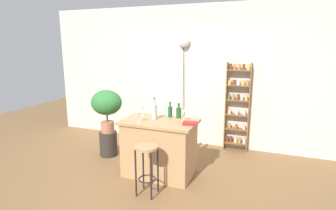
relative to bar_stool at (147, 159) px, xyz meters
name	(u,v)px	position (x,y,z in m)	size (l,w,h in m)	color
ground	(152,182)	(-0.08, 0.31, -0.51)	(12.00, 12.00, 0.00)	brown
back_wall	(190,76)	(-0.08, 2.26, 0.89)	(6.40, 0.10, 2.80)	beige
kitchen_counter	(159,148)	(-0.08, 0.61, -0.07)	(1.15, 0.69, 0.89)	tan
bar_stool	(147,159)	(0.00, 0.00, 0.00)	(0.31, 0.31, 0.70)	black
spice_shelf	(237,107)	(0.91, 2.11, 0.36)	(0.45, 0.16, 1.71)	brown
plant_stool	(108,144)	(-1.26, 0.98, -0.29)	(0.32, 0.32, 0.45)	#2D2823
potted_plant	(107,105)	(-1.26, 0.98, 0.46)	(0.57, 0.51, 0.78)	#A86B4C
bottle_wine_red	(179,112)	(0.15, 0.88, 0.46)	(0.08, 0.08, 0.23)	#194C23
bottle_spirits_clear	(170,111)	(0.00, 0.88, 0.47)	(0.07, 0.07, 0.25)	#194C23
bottle_olive_oil	(154,111)	(-0.18, 0.66, 0.50)	(0.08, 0.08, 0.35)	#B2B2B7
wine_glass_left	(184,114)	(0.29, 0.70, 0.49)	(0.07, 0.07, 0.16)	silver
wine_glass_center	(143,109)	(-0.44, 0.80, 0.49)	(0.07, 0.07, 0.16)	silver
wine_glass_right	(138,115)	(-0.33, 0.40, 0.49)	(0.07, 0.07, 0.16)	silver
cookbook	(190,123)	(0.42, 0.59, 0.39)	(0.21, 0.15, 0.04)	maroon
pendant_globe_light	(184,42)	(-0.19, 2.15, 1.56)	(0.23, 0.23, 2.21)	black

